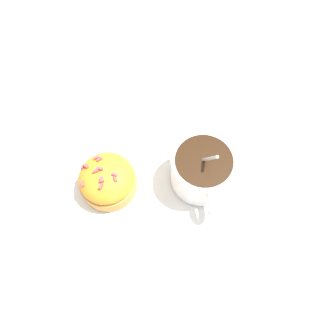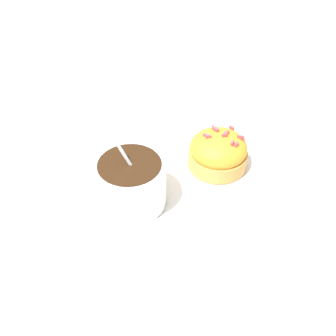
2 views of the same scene
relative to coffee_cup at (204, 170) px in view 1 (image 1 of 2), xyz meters
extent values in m
plane|color=#C6B793|center=(0.07, 0.01, -0.04)|extent=(3.00, 3.00, 0.00)
cube|color=white|center=(0.07, 0.01, -0.03)|extent=(0.31, 0.31, 0.00)
cylinder|color=white|center=(0.00, 0.00, 0.00)|extent=(0.09, 0.09, 0.06)
cylinder|color=#331E0F|center=(0.00, 0.00, 0.02)|extent=(0.08, 0.08, 0.01)
torus|color=white|center=(0.00, 0.05, 0.00)|extent=(0.01, 0.04, 0.04)
ellipsoid|color=silver|center=(-0.02, 0.02, -0.02)|extent=(0.03, 0.03, 0.01)
cylinder|color=silver|center=(0.00, -0.01, 0.02)|extent=(0.03, 0.04, 0.09)
cylinder|color=#D19347|center=(0.13, 0.00, -0.02)|extent=(0.08, 0.08, 0.02)
ellipsoid|color=orange|center=(0.13, 0.00, 0.00)|extent=(0.08, 0.08, 0.04)
cube|color=#EA4C56|center=(0.13, -0.01, 0.02)|extent=(0.01, 0.01, 0.00)
cube|color=#EA4C56|center=(0.12, 0.01, 0.02)|extent=(0.01, 0.01, 0.00)
cube|color=#EA4C56|center=(0.14, -0.03, 0.01)|extent=(0.01, 0.01, 0.00)
cube|color=#EA4C56|center=(0.14, -0.02, 0.02)|extent=(0.01, 0.01, 0.00)
cube|color=#EA4C56|center=(0.14, -0.01, 0.02)|extent=(0.01, 0.00, 0.00)
cube|color=#EA4C56|center=(0.16, -0.02, 0.01)|extent=(0.01, 0.01, 0.00)
cube|color=#EA4C56|center=(0.13, 0.01, 0.02)|extent=(0.01, 0.01, 0.00)
cube|color=#EA4C56|center=(0.16, 0.01, 0.01)|extent=(0.00, 0.01, 0.00)
cube|color=#EA4C56|center=(0.13, 0.00, 0.02)|extent=(0.00, 0.01, 0.00)
cube|color=#EA4C56|center=(0.12, 0.00, 0.02)|extent=(0.01, 0.01, 0.00)
cube|color=#EA4C56|center=(0.15, -0.02, 0.01)|extent=(0.01, 0.01, 0.00)
cube|color=#EA4C56|center=(0.13, 0.02, 0.02)|extent=(0.01, 0.01, 0.00)
camera|label=1|loc=(0.07, 0.17, 0.41)|focal=35.00mm
camera|label=2|loc=(-0.18, -0.37, 0.39)|focal=50.00mm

